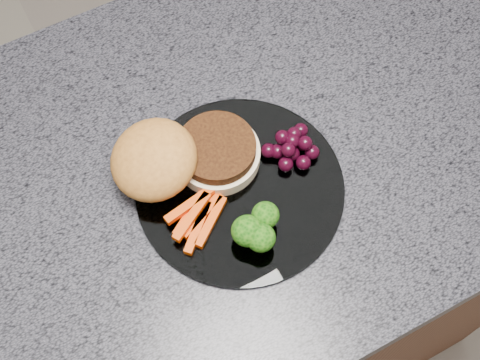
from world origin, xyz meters
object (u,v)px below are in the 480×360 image
at_px(burger, 177,159).
at_px(grape_bunch, 292,147).
at_px(plate, 240,188).
at_px(island_cabinet, 176,298).

height_order(burger, grape_bunch, burger).
xyz_separation_m(plate, burger, (-0.06, 0.06, 0.03)).
bearing_deg(grape_bunch, burger, 160.93).
distance_m(plate, burger, 0.09).
bearing_deg(island_cabinet, burger, 7.46).
relative_size(plate, grape_bunch, 3.71).
bearing_deg(plate, island_cabinet, 153.65).
relative_size(island_cabinet, grape_bunch, 17.11).
height_order(island_cabinet, grape_bunch, grape_bunch).
distance_m(island_cabinet, plate, 0.49).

